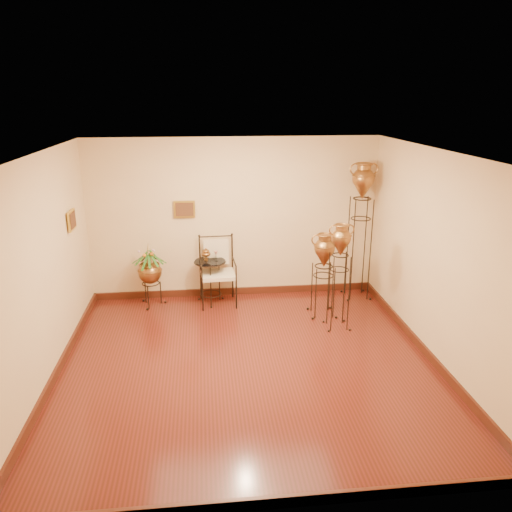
{
  "coord_description": "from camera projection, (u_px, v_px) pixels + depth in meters",
  "views": [
    {
      "loc": [
        -0.53,
        -5.93,
        3.46
      ],
      "look_at": [
        0.25,
        1.3,
        1.1
      ],
      "focal_mm": 35.0,
      "sensor_mm": 36.0,
      "label": 1
    }
  ],
  "objects": [
    {
      "name": "amphora_tall",
      "position": [
        360.0,
        230.0,
        8.6
      ],
      "size": [
        0.55,
        0.55,
        2.41
      ],
      "rotation": [
        0.0,
        0.0,
        0.17
      ],
      "color": "black",
      "rests_on": "ground"
    },
    {
      "name": "amphora_mid",
      "position": [
        339.0,
        276.0,
        7.54
      ],
      "size": [
        0.49,
        0.49,
        1.67
      ],
      "rotation": [
        0.0,
        0.0,
        0.41
      ],
      "color": "black",
      "rests_on": "ground"
    },
    {
      "name": "ground",
      "position": [
        248.0,
        364.0,
        6.73
      ],
      "size": [
        5.0,
        5.0,
        0.0
      ],
      "primitive_type": "plane",
      "color": "#591A15",
      "rests_on": "ground"
    },
    {
      "name": "armchair",
      "position": [
        218.0,
        272.0,
        8.48
      ],
      "size": [
        0.68,
        0.64,
        1.16
      ],
      "rotation": [
        0.0,
        0.0,
        0.05
      ],
      "color": "black",
      "rests_on": "ground"
    },
    {
      "name": "side_table",
      "position": [
        210.0,
        281.0,
        8.59
      ],
      "size": [
        0.56,
        0.56,
        0.97
      ],
      "rotation": [
        0.0,
        0.0,
        -0.06
      ],
      "color": "black",
      "rests_on": "ground"
    },
    {
      "name": "amphora_short",
      "position": [
        323.0,
        274.0,
        8.04
      ],
      "size": [
        0.51,
        0.51,
        1.4
      ],
      "rotation": [
        0.0,
        0.0,
        0.24
      ],
      "color": "black",
      "rests_on": "ground"
    },
    {
      "name": "room_shell",
      "position": [
        247.0,
        240.0,
        6.2
      ],
      "size": [
        5.02,
        5.02,
        2.81
      ],
      "color": "beige",
      "rests_on": "ground"
    },
    {
      "name": "planter_urn",
      "position": [
        150.0,
        270.0,
        8.41
      ],
      "size": [
        0.62,
        0.62,
        1.16
      ],
      "rotation": [
        0.0,
        0.0,
        -0.01
      ],
      "color": "black",
      "rests_on": "ground"
    }
  ]
}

